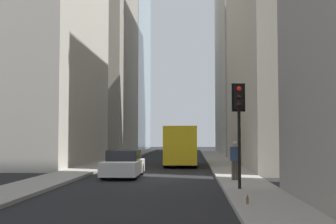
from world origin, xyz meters
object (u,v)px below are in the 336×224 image
Objects in this scene: delivery_truck at (181,146)px; pedestrian at (235,159)px; traffic_light_foreground at (239,111)px; sedan_white at (124,164)px; discarded_bottle at (247,200)px.

delivery_truck reaches higher than pedestrian.
pedestrian is at bearing -2.75° from traffic_light_foreground.
traffic_light_foreground is at bearing -170.08° from delivery_truck.
traffic_light_foreground is (-5.95, -5.41, 2.46)m from sedan_white.
delivery_truck is at bearing 7.40° from discarded_bottle.
pedestrian is (3.40, -0.16, -2.01)m from traffic_light_foreground.
sedan_white is at bearing 162.68° from delivery_truck.
delivery_truck is 1.50× the size of sedan_white.
sedan_white is 8.41m from traffic_light_foreground.
delivery_truck is 15.25m from traffic_light_foreground.
pedestrian is (-11.54, -2.77, -0.35)m from delivery_truck.
delivery_truck is at bearing -17.32° from sedan_white.
sedan_white is 1.06× the size of traffic_light_foreground.
traffic_light_foreground is 2.28× the size of pedestrian.
discarded_bottle is (-3.79, 0.18, -2.88)m from traffic_light_foreground.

